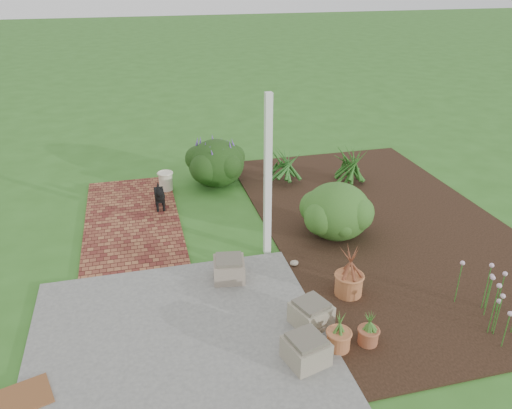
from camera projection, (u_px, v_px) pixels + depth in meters
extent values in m
plane|color=#316520|center=(250.00, 258.00, 7.60)|extent=(80.00, 80.00, 0.00)
cube|color=#62625F|center=(181.00, 348.00, 5.79)|extent=(3.50, 3.50, 0.04)
cube|color=#5A211C|center=(132.00, 219.00, 8.75)|extent=(1.60, 3.50, 0.04)
cube|color=black|center=(384.00, 223.00, 8.59)|extent=(4.00, 7.00, 0.03)
cube|color=white|center=(268.00, 178.00, 7.21)|extent=(0.10, 0.10, 2.50)
cube|color=#726B59|center=(306.00, 351.00, 5.53)|extent=(0.53, 0.53, 0.29)
cube|color=#7C745C|center=(311.00, 315.00, 6.10)|extent=(0.54, 0.54, 0.28)
cube|color=gray|center=(229.00, 270.00, 6.99)|extent=(0.49, 0.49, 0.29)
cube|color=brown|center=(14.00, 401.00, 5.06)|extent=(0.81, 0.64, 0.02)
cube|color=black|center=(159.00, 195.00, 8.97)|extent=(0.17, 0.37, 0.16)
cylinder|color=black|center=(158.00, 207.00, 8.91)|extent=(0.04, 0.04, 0.18)
cylinder|color=black|center=(164.00, 206.00, 8.94)|extent=(0.04, 0.04, 0.18)
cylinder|color=black|center=(156.00, 201.00, 9.14)|extent=(0.04, 0.04, 0.18)
cylinder|color=black|center=(163.00, 200.00, 9.17)|extent=(0.04, 0.04, 0.18)
sphere|color=black|center=(160.00, 193.00, 8.71)|extent=(0.15, 0.15, 0.15)
cone|color=black|center=(158.00, 185.00, 9.08)|extent=(0.06, 0.11, 0.14)
cylinder|color=beige|center=(166.00, 181.00, 9.75)|extent=(0.34, 0.34, 0.36)
ellipsoid|color=#114218|center=(337.00, 210.00, 8.00)|extent=(1.17, 1.17, 0.92)
cylinder|color=#AB6439|center=(349.00, 284.00, 6.68)|extent=(0.47, 0.47, 0.30)
cylinder|color=#965033|center=(368.00, 336.00, 5.83)|extent=(0.31, 0.31, 0.20)
cylinder|color=#AC623A|center=(338.00, 340.00, 5.74)|extent=(0.30, 0.30, 0.23)
ellipsoid|color=black|center=(216.00, 162.00, 9.97)|extent=(1.12, 1.12, 0.95)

